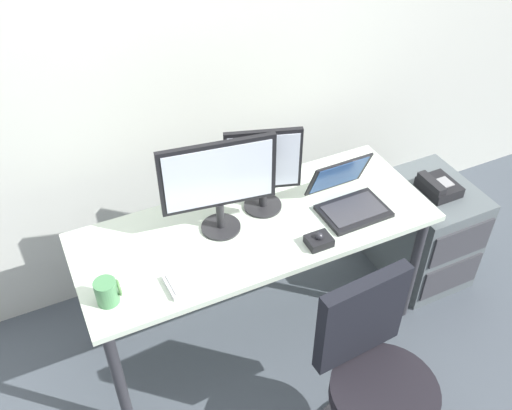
% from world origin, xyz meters
% --- Properties ---
extents(ground_plane, '(8.00, 8.00, 0.00)m').
position_xyz_m(ground_plane, '(0.00, 0.00, 0.00)').
color(ground_plane, '#444C55').
extents(back_wall, '(6.00, 0.10, 2.80)m').
position_xyz_m(back_wall, '(0.00, 0.67, 1.40)').
color(back_wall, beige).
rests_on(back_wall, ground).
extents(desk, '(1.66, 0.65, 0.74)m').
position_xyz_m(desk, '(0.00, 0.00, 0.66)').
color(desk, silver).
rests_on(desk, ground).
extents(file_cabinet, '(0.42, 0.53, 0.61)m').
position_xyz_m(file_cabinet, '(1.05, -0.02, 0.30)').
color(file_cabinet, '#535C5F').
rests_on(file_cabinet, ground).
extents(desk_phone, '(0.17, 0.20, 0.09)m').
position_xyz_m(desk_phone, '(1.04, -0.04, 0.64)').
color(desk_phone, black).
rests_on(desk_phone, file_cabinet).
extents(office_chair, '(0.52, 0.52, 0.92)m').
position_xyz_m(office_chair, '(0.17, -0.78, 0.41)').
color(office_chair, black).
rests_on(office_chair, ground).
extents(monitor_main, '(0.51, 0.18, 0.47)m').
position_xyz_m(monitor_main, '(-0.15, 0.05, 1.01)').
color(monitor_main, '#262628').
rests_on(monitor_main, desk).
extents(monitor_side, '(0.34, 0.18, 0.43)m').
position_xyz_m(monitor_side, '(0.08, 0.10, 0.97)').
color(monitor_side, '#262628').
rests_on(monitor_side, desk).
extents(keyboard, '(0.42, 0.16, 0.03)m').
position_xyz_m(keyboard, '(-0.29, -0.20, 0.75)').
color(keyboard, silver).
rests_on(keyboard, desk).
extents(laptop, '(0.31, 0.31, 0.23)m').
position_xyz_m(laptop, '(0.45, -0.06, 0.79)').
color(laptop, black).
rests_on(laptop, desk).
extents(trackball_mouse, '(0.11, 0.09, 0.07)m').
position_xyz_m(trackball_mouse, '(0.20, -0.23, 0.76)').
color(trackball_mouse, black).
rests_on(trackball_mouse, desk).
extents(coffee_mug, '(0.10, 0.09, 0.11)m').
position_xyz_m(coffee_mug, '(-0.72, -0.16, 0.79)').
color(coffee_mug, '#478350').
rests_on(coffee_mug, desk).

